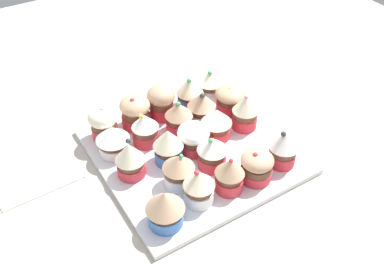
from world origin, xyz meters
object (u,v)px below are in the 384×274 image
Objects in this scene: cupcake_17 at (284,147)px; napkin at (35,175)px; cupcake_9 at (113,139)px; cupcake_18 at (257,166)px; cupcake_2 at (163,100)px; baking_tray at (192,150)px; cupcake_19 at (231,173)px; cupcake_14 at (129,157)px; cupcake_11 at (216,123)px; cupcake_5 at (230,98)px; cupcake_13 at (168,145)px; cupcake_15 at (212,152)px; cupcake_21 at (165,207)px; cupcake_1 at (190,91)px; cupcake_10 at (246,112)px; cupcake_7 at (179,117)px; cupcake_4 at (104,122)px; cupcake_0 at (210,84)px; cupcake_16 at (179,170)px; cupcake_20 at (199,186)px; cupcake_8 at (145,129)px; cupcake_6 at (201,107)px; cupcake_12 at (194,137)px; cupcake_3 at (135,111)px.

cupcake_17 is 47.76cm from napkin.
cupcake_9 and cupcake_18 have the same top height.
cupcake_2 is 15.18cm from cupcake_9.
baking_tray is 13.40cm from cupcake_19.
baking_tray is at bearing 178.08° from cupcake_14.
cupcake_19 is (5.82, 13.27, 0.16)cm from cupcake_11.
cupcake_14 is (27.05, 5.74, 0.60)cm from cupcake_5.
cupcake_13 is at bearing 154.72° from napkin.
cupcake_21 is (14.09, 7.11, 0.21)cm from cupcake_15.
cupcake_1 reaches higher than cupcake_5.
cupcake_15 is 0.92× the size of cupcake_17.
cupcake_10 is 6.93cm from cupcake_11.
napkin is at bearing -7.75° from cupcake_7.
cupcake_4 is at bearing -94.15° from cupcake_9.
cupcake_0 is 28.18cm from cupcake_16.
cupcake_16 is 5.45cm from cupcake_20.
cupcake_9 is 0.88× the size of cupcake_20.
cupcake_8 and cupcake_16 have the same top height.
cupcake_15 is (-7.64, 12.68, 0.09)cm from cupcake_8.
cupcake_20 is (6.20, 12.26, 4.37)cm from baking_tray.
baking_tray is 4.75× the size of cupcake_13.
cupcake_11 is (7.47, 5.60, 0.29)cm from cupcake_5.
cupcake_0 is 1.03× the size of cupcake_11.
cupcake_6 is 19.59cm from cupcake_19.
cupcake_19 is at bearing 91.60° from baking_tray.
cupcake_6 is 19.89cm from cupcake_9.
cupcake_18 is (0.31, 19.22, -0.87)cm from cupcake_6.
cupcake_19 is (-0.15, 12.13, 0.40)cm from cupcake_12.
cupcake_9 is 1.04× the size of cupcake_12.
cupcake_6 is at bearing -89.10° from cupcake_11.
cupcake_1 is 13.97cm from cupcake_10.
cupcake_11 is 15.23cm from cupcake_16.
cupcake_4 is at bearing -44.02° from cupcake_12.
napkin is at bearing 3.29° from cupcake_1.
cupcake_21 is at bearing 89.77° from cupcake_14.
cupcake_11 is at bearing 148.50° from cupcake_4.
cupcake_1 is at bearing -136.06° from cupcake_7.
cupcake_1 reaches higher than cupcake_0.
cupcake_11 reaches higher than cupcake_5.
cupcake_12 reaches higher than baking_tray.
cupcake_18 is (-5.32, 25.63, -0.82)cm from cupcake_2.
cupcake_0 is 20.95cm from cupcake_8.
cupcake_3 is at bearing -44.15° from cupcake_11.
cupcake_19 is at bearing 141.95° from napkin.
cupcake_17 is at bearing 86.57° from cupcake_5.
cupcake_13 reaches higher than cupcake_9.
cupcake_6 is 1.09× the size of cupcake_16.
baking_tray is at bearing -88.40° from cupcake_19.
cupcake_7 is at bearing -75.49° from cupcake_18.
cupcake_18 is 0.86× the size of cupcake_20.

